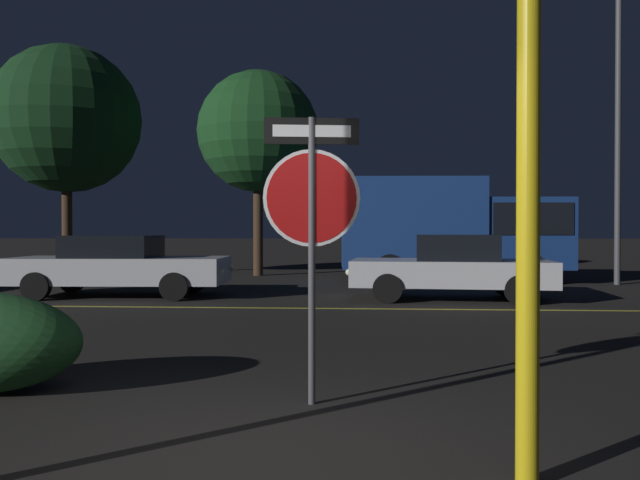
{
  "coord_description": "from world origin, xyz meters",
  "views": [
    {
      "loc": [
        0.69,
        -3.74,
        1.44
      ],
      "look_at": [
        0.16,
        4.32,
        1.34
      ],
      "focal_mm": 35.0,
      "sensor_mm": 36.0,
      "label": 1
    }
  ],
  "objects": [
    {
      "name": "ground_plane",
      "position": [
        0.0,
        0.0,
        0.0
      ],
      "size": [
        260.0,
        260.0,
        0.0
      ],
      "primitive_type": "plane",
      "color": "black"
    },
    {
      "name": "road_center_stripe",
      "position": [
        0.0,
        7.95,
        0.0
      ],
      "size": [
        42.41,
        0.12,
        0.01
      ],
      "primitive_type": "cube",
      "color": "gold",
      "rests_on": "ground_plane"
    },
    {
      "name": "stop_sign",
      "position": [
        0.28,
        1.45,
        1.69
      ],
      "size": [
        0.81,
        0.13,
        2.4
      ],
      "rotation": [
        0.0,
        0.0,
        0.13
      ],
      "color": "#4C4C51",
      "rests_on": "ground_plane"
    },
    {
      "name": "yellow_pole_right",
      "position": [
        1.64,
        -0.13,
        1.79
      ],
      "size": [
        0.13,
        0.13,
        3.58
      ],
      "primitive_type": "cylinder",
      "color": "yellow",
      "rests_on": "ground_plane"
    },
    {
      "name": "passing_car_2",
      "position": [
        -4.72,
        9.85,
        0.69
      ],
      "size": [
        4.87,
        2.15,
        1.36
      ],
      "rotation": [
        0.0,
        0.0,
        -1.53
      ],
      "color": "silver",
      "rests_on": "ground_plane"
    },
    {
      "name": "passing_car_3",
      "position": [
        2.62,
        9.71,
        0.69
      ],
      "size": [
        4.38,
        2.27,
        1.38
      ],
      "rotation": [
        0.0,
        0.0,
        1.49
      ],
      "color": "silver",
      "rests_on": "ground_plane"
    },
    {
      "name": "delivery_truck",
      "position": [
        3.34,
        14.42,
        1.59
      ],
      "size": [
        6.43,
        2.82,
        2.95
      ],
      "rotation": [
        0.0,
        0.0,
        -1.52
      ],
      "color": "navy",
      "rests_on": "ground_plane"
    },
    {
      "name": "street_lamp",
      "position": [
        7.69,
        13.75,
        5.38
      ],
      "size": [
        0.47,
        0.47,
        8.39
      ],
      "color": "#4C4C51",
      "rests_on": "ground_plane"
    },
    {
      "name": "tree_0",
      "position": [
        -8.7,
        15.63,
        5.03
      ],
      "size": [
        4.67,
        4.67,
        7.37
      ],
      "color": "#422D1E",
      "rests_on": "ground_plane"
    },
    {
      "name": "tree_1",
      "position": [
        -2.69,
        16.64,
        4.73
      ],
      "size": [
        3.98,
        3.98,
        6.73
      ],
      "color": "#422D1E",
      "rests_on": "ground_plane"
    }
  ]
}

